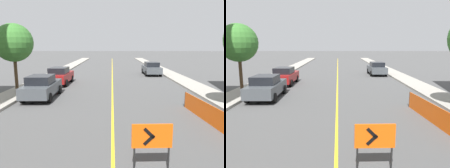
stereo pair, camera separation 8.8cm
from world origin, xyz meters
TOP-DOWN VIEW (x-y plane):
  - lane_stripe at (0.00, 35.75)m, footprint 0.12×71.50m
  - sidewalk_left at (-7.14, 35.75)m, footprint 2.05×71.50m
  - sidewalk_right at (7.14, 35.75)m, footprint 2.05×71.50m
  - arrow_barricade_primary at (1.11, 17.31)m, footprint 1.17×0.10m
  - safety_mesh_fence at (4.47, 21.08)m, footprint 0.46×5.72m
  - parked_car_curb_near at (-4.84, 26.12)m, footprint 1.94×4.33m
  - parked_car_curb_mid at (-4.91, 31.53)m, footprint 1.95×4.35m
  - parked_car_curb_far at (4.80, 38.05)m, footprint 1.94×4.32m
  - street_tree_left_near at (-7.24, 27.69)m, footprint 2.80×2.80m

SIDE VIEW (x-z plane):
  - lane_stripe at x=0.00m, z-range 0.00..0.01m
  - sidewalk_left at x=-7.14m, z-range 0.00..0.16m
  - sidewalk_right at x=7.14m, z-range 0.00..0.16m
  - safety_mesh_fence at x=4.47m, z-range 0.00..0.91m
  - parked_car_curb_near at x=-4.84m, z-range 0.00..1.59m
  - parked_car_curb_mid at x=-4.91m, z-range 0.00..1.59m
  - parked_car_curb_far at x=4.80m, z-range 0.00..1.59m
  - arrow_barricade_primary at x=1.11m, z-range 0.29..1.68m
  - street_tree_left_near at x=-7.24m, z-range 1.25..6.26m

